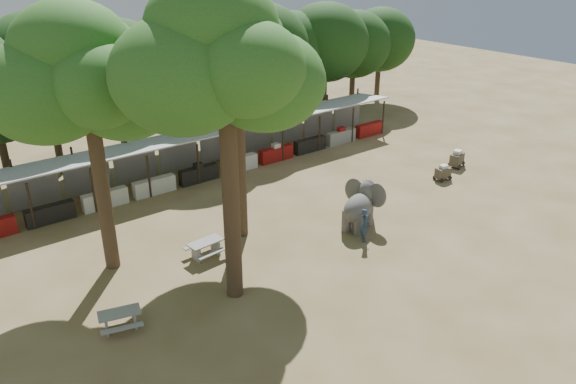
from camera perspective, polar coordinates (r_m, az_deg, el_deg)
ground at (r=24.71m, az=9.07°, el=-7.39°), size 100.00×100.00×0.00m
vendor_stalls at (r=34.09m, az=-7.86°, el=3.93°), size 28.00×2.99×2.80m
yard_tree_left at (r=22.72m, az=-20.36°, el=10.99°), size 7.10×6.90×11.02m
yard_tree_center at (r=19.24m, az=-7.11°, el=13.22°), size 7.10×6.90×12.04m
yard_tree_back at (r=24.25m, az=-5.89°, el=13.89°), size 7.10×6.90×11.36m
backdrop_trees at (r=37.35m, az=-12.38°, el=12.29°), size 46.46×5.95×8.33m
elephant at (r=27.46m, az=7.43°, el=-1.31°), size 2.96×2.26×2.20m
handler at (r=26.20m, az=7.79°, el=-3.34°), size 0.66×0.70×1.63m
picnic_table_near at (r=21.40m, az=-16.70°, el=-12.16°), size 1.77×1.67×0.74m
picnic_table_far at (r=25.06m, az=-8.36°, el=-5.53°), size 1.64×1.50×0.77m
cart_front at (r=34.03m, az=15.47°, el=1.92°), size 1.02×0.74×0.93m
cart_back at (r=36.27m, az=16.79°, el=3.26°), size 1.26×1.00×1.08m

